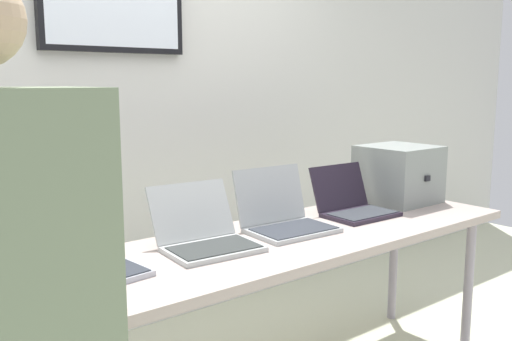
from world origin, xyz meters
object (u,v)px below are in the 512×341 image
(equipment_box, at_px, (398,174))
(laptop_station_2, at_px, (205,234))
(workbench, at_px, (253,256))
(laptop_station_1, at_px, (84,258))
(laptop_station_4, at_px, (353,204))
(coffee_mug, at_px, (103,295))
(laptop_station_3, at_px, (284,216))

(equipment_box, distance_m, laptop_station_2, 1.35)
(workbench, bearing_deg, laptop_station_1, 172.75)
(workbench, xyz_separation_m, laptop_station_1, (-0.70, 0.09, 0.11))
(equipment_box, xyz_separation_m, laptop_station_2, (-1.35, -0.06, -0.10))
(workbench, relative_size, laptop_station_2, 7.01)
(laptop_station_2, relative_size, laptop_station_4, 1.08)
(laptop_station_2, distance_m, coffee_mug, 0.67)
(laptop_station_2, distance_m, laptop_station_3, 0.44)
(workbench, relative_size, coffee_mug, 32.29)
(laptop_station_1, height_order, laptop_station_2, laptop_station_2)
(laptop_station_2, height_order, laptop_station_4, laptop_station_2)
(equipment_box, distance_m, coffee_mug, 1.97)
(laptop_station_4, relative_size, coffee_mug, 4.25)
(laptop_station_4, distance_m, coffee_mug, 1.53)
(coffee_mug, bearing_deg, laptop_station_2, 29.31)
(laptop_station_1, xyz_separation_m, coffee_mug, (-0.08, -0.34, -0.01))
(equipment_box, bearing_deg, workbench, -173.30)
(laptop_station_1, relative_size, laptop_station_4, 1.15)
(laptop_station_3, xyz_separation_m, coffee_mug, (-1.02, -0.34, -0.02))
(workbench, height_order, laptop_station_4, laptop_station_4)
(equipment_box, height_order, coffee_mug, equipment_box)
(laptop_station_4, bearing_deg, laptop_station_1, 179.85)
(equipment_box, bearing_deg, coffee_mug, -168.70)
(workbench, xyz_separation_m, equipment_box, (1.16, 0.14, 0.21))
(laptop_station_3, bearing_deg, equipment_box, 3.14)
(equipment_box, bearing_deg, laptop_station_3, -176.86)
(laptop_station_2, bearing_deg, laptop_station_3, 1.11)
(workbench, bearing_deg, laptop_station_3, 19.04)
(laptop_station_4, bearing_deg, coffee_mug, -167.37)
(workbench, height_order, equipment_box, equipment_box)
(laptop_station_3, bearing_deg, laptop_station_2, -178.89)
(laptop_station_3, height_order, laptop_station_4, laptop_station_3)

